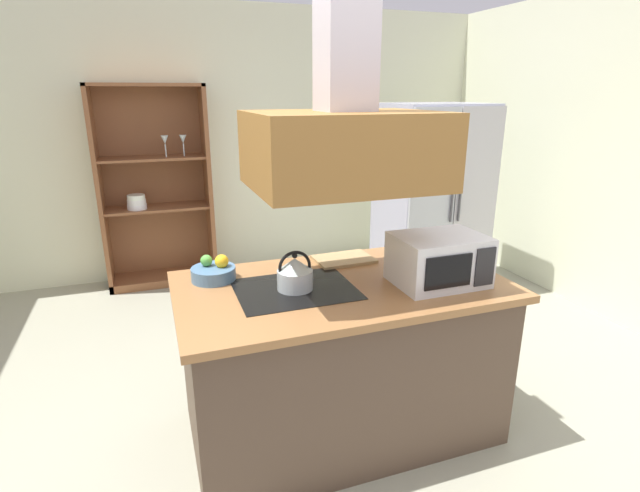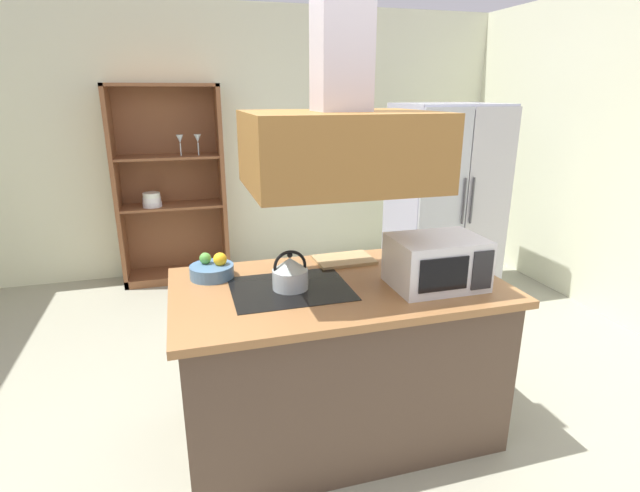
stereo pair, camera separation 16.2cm
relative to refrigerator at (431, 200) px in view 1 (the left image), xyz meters
name	(u,v)px [view 1 (the left image)]	position (x,y,z in m)	size (l,w,h in m)	color
ground_plane	(301,438)	(-1.84, -1.72, -0.88)	(7.80, 7.80, 0.00)	#9A9984
wall_back	(213,144)	(-1.84, 1.28, 0.47)	(6.00, 0.12, 2.70)	#E6EAC7
kitchen_island	(341,358)	(-1.60, -1.69, -0.43)	(1.73, 0.97, 0.90)	#4F3C2F
range_hood	(345,124)	(-1.60, -1.69, 0.83)	(0.90, 0.70, 1.28)	olive
refrigerator	(431,200)	(0.00, 0.00, 0.00)	(0.90, 0.77, 1.77)	#AEB0C8
dish_cabinet	(156,198)	(-2.45, 1.07, -0.02)	(1.04, 0.40, 1.94)	brown
kettle	(295,274)	(-1.86, -1.69, 0.10)	(0.18, 0.18, 0.20)	#AEB8BD
cutting_board	(344,259)	(-1.45, -1.37, 0.03)	(0.34, 0.24, 0.02)	tan
microwave	(439,260)	(-1.12, -1.86, 0.15)	(0.46, 0.35, 0.26)	silver
fruit_bowl	(214,272)	(-2.23, -1.42, 0.06)	(0.24, 0.24, 0.14)	#4C7299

